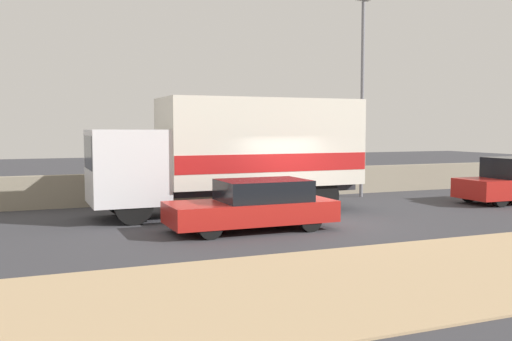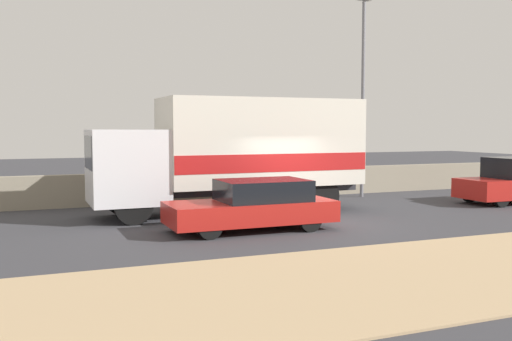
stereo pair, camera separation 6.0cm
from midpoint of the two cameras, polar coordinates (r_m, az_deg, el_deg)
name	(u,v)px [view 1 (the left image)]	position (r m, az deg, el deg)	size (l,w,h in m)	color
ground_plane	(304,224)	(16.23, 4.74, -5.38)	(80.00, 80.00, 0.00)	#38383D
dirt_shoulder_foreground	(444,271)	(11.51, 18.14, -9.49)	(60.00, 4.91, 0.04)	tan
stone_wall_backdrop	(231,185)	(21.71, -2.61, -1.43)	(60.00, 0.35, 1.12)	gray
street_lamp	(362,83)	(22.87, 10.52, 8.63)	(0.56, 0.28, 7.85)	slate
box_truck	(239,151)	(18.14, -1.79, 1.94)	(8.56, 2.50, 3.64)	silver
car_hatchback	(255,205)	(15.16, -0.26, -3.49)	(4.44, 1.78, 1.34)	#B21E19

